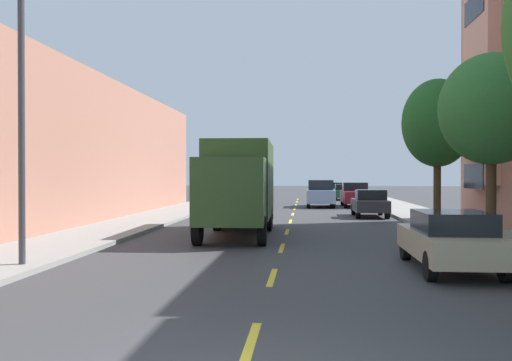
% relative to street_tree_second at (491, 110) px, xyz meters
% --- Properties ---
extents(ground_plane, '(160.00, 160.00, 0.00)m').
position_rel_street_tree_second_xyz_m(ground_plane, '(-6.40, 17.90, -4.30)').
color(ground_plane, '#38383A').
extents(sidewalk_left, '(3.20, 120.00, 0.14)m').
position_rel_street_tree_second_xyz_m(sidewalk_left, '(-13.50, 15.90, -4.23)').
color(sidewalk_left, gray).
rests_on(sidewalk_left, ground_plane).
extents(sidewalk_right, '(3.20, 120.00, 0.14)m').
position_rel_street_tree_second_xyz_m(sidewalk_right, '(0.70, 15.90, -4.23)').
color(sidewalk_right, gray).
rests_on(sidewalk_right, ground_plane).
extents(lane_centerline_dashes, '(0.14, 47.20, 0.01)m').
position_rel_street_tree_second_xyz_m(lane_centerline_dashes, '(-6.40, 12.40, -4.30)').
color(lane_centerline_dashes, yellow).
rests_on(lane_centerline_dashes, ground_plane).
extents(apartment_block_opposite, '(10.00, 36.00, 7.02)m').
position_rel_street_tree_second_xyz_m(apartment_block_opposite, '(-20.10, 7.90, -0.79)').
color(apartment_block_opposite, '#B27560').
rests_on(apartment_block_opposite, ground_plane).
extents(street_tree_second, '(3.16, 3.16, 5.88)m').
position_rel_street_tree_second_xyz_m(street_tree_second, '(0.00, 0.00, 0.00)').
color(street_tree_second, '#47331E').
rests_on(street_tree_second, sidewalk_right).
extents(street_tree_third, '(3.02, 3.02, 6.30)m').
position_rel_street_tree_second_xyz_m(street_tree_third, '(0.00, 7.00, 0.22)').
color(street_tree_third, '#47331E').
rests_on(street_tree_third, sidewalk_right).
extents(street_lamp, '(1.35, 0.28, 7.42)m').
position_rel_street_tree_second_xyz_m(street_lamp, '(-12.36, -4.68, 0.10)').
color(street_lamp, '#38383D').
rests_on(street_lamp, sidewalk_left).
extents(delivery_box_truck, '(2.60, 8.09, 3.58)m').
position_rel_street_tree_second_xyz_m(delivery_box_truck, '(-8.21, 3.75, -2.30)').
color(delivery_box_truck, '#2D471E').
rests_on(delivery_box_truck, ground_plane).
extents(parked_hatchback_charcoal, '(1.74, 4.00, 1.50)m').
position_rel_street_tree_second_xyz_m(parked_hatchback_charcoal, '(-2.16, 13.21, -3.54)').
color(parked_hatchback_charcoal, '#333338').
rests_on(parked_hatchback_charcoal, ground_plane).
extents(parked_sedan_champagne, '(1.81, 4.50, 1.43)m').
position_rel_street_tree_second_xyz_m(parked_sedan_champagne, '(-2.16, -3.79, -3.55)').
color(parked_sedan_champagne, tan).
rests_on(parked_sedan_champagne, ground_plane).
extents(parked_suv_navy, '(2.01, 4.82, 1.93)m').
position_rel_street_tree_second_xyz_m(parked_suv_navy, '(-10.69, 29.32, -3.31)').
color(parked_suv_navy, navy).
rests_on(parked_suv_navy, ground_plane).
extents(parked_sedan_forest, '(1.88, 4.53, 1.43)m').
position_rel_street_tree_second_xyz_m(parked_sedan_forest, '(-2.15, 34.06, -3.55)').
color(parked_sedan_forest, '#194C28').
rests_on(parked_sedan_forest, ground_plane).
extents(parked_pickup_burgundy, '(2.02, 5.31, 1.73)m').
position_rel_street_tree_second_xyz_m(parked_pickup_burgundy, '(-2.03, 23.14, -3.47)').
color(parked_pickup_burgundy, maroon).
rests_on(parked_pickup_burgundy, ground_plane).
extents(parked_hatchback_teal, '(1.79, 4.02, 1.50)m').
position_rel_street_tree_second_xyz_m(parked_hatchback_teal, '(-2.15, 40.83, -3.54)').
color(parked_hatchback_teal, '#195B60').
rests_on(parked_hatchback_teal, ground_plane).
extents(parked_wagon_red, '(1.94, 4.75, 1.50)m').
position_rel_street_tree_second_xyz_m(parked_wagon_red, '(-10.70, 22.43, -3.50)').
color(parked_wagon_red, '#AD1E1E').
rests_on(parked_wagon_red, ground_plane).
extents(moving_sky_sedan, '(1.95, 4.80, 1.93)m').
position_rel_street_tree_second_xyz_m(moving_sky_sedan, '(-4.60, 22.47, -3.31)').
color(moving_sky_sedan, '#7A9EC6').
rests_on(moving_sky_sedan, ground_plane).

